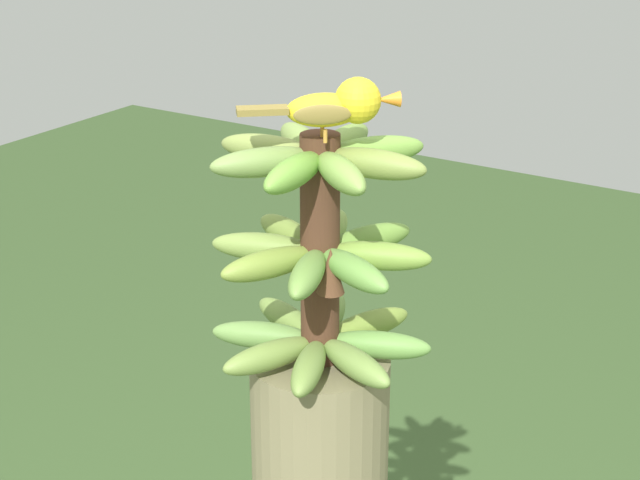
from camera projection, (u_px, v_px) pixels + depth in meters
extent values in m
cylinder|color=#4C2D1E|center=(320.00, 251.00, 1.36)|extent=(0.05, 0.05, 0.31)
ellipsoid|color=#6B9D48|center=(379.00, 345.00, 1.40)|extent=(0.09, 0.14, 0.04)
ellipsoid|color=olive|center=(368.00, 325.00, 1.45)|extent=(0.14, 0.09, 0.04)
ellipsoid|color=olive|center=(330.00, 315.00, 1.48)|extent=(0.14, 0.09, 0.04)
ellipsoid|color=olive|center=(288.00, 319.00, 1.47)|extent=(0.09, 0.14, 0.04)
ellipsoid|color=#6D9849|center=(262.00, 335.00, 1.42)|extent=(0.09, 0.14, 0.04)
ellipsoid|color=olive|center=(269.00, 356.00, 1.37)|extent=(0.14, 0.09, 0.04)
ellipsoid|color=olive|center=(309.00, 368.00, 1.34)|extent=(0.14, 0.09, 0.04)
ellipsoid|color=#789748|center=(355.00, 363.00, 1.35)|extent=(0.09, 0.14, 0.04)
ellipsoid|color=#709945|center=(307.00, 274.00, 1.29)|extent=(0.14, 0.08, 0.04)
ellipsoid|color=#6D9F47|center=(354.00, 271.00, 1.30)|extent=(0.09, 0.14, 0.04)
ellipsoid|color=olive|center=(378.00, 256.00, 1.35)|extent=(0.08, 0.14, 0.04)
ellipsoid|color=olive|center=(368.00, 239.00, 1.40)|extent=(0.14, 0.09, 0.04)
ellipsoid|color=olive|center=(331.00, 231.00, 1.43)|extent=(0.14, 0.08, 0.04)
ellipsoid|color=olive|center=(289.00, 234.00, 1.42)|extent=(0.09, 0.14, 0.04)
ellipsoid|color=olive|center=(263.00, 247.00, 1.38)|extent=(0.08, 0.14, 0.04)
ellipsoid|color=olive|center=(269.00, 264.00, 1.32)|extent=(0.14, 0.09, 0.04)
ellipsoid|color=#6CA23C|center=(294.00, 172.00, 1.25)|extent=(0.14, 0.05, 0.04)
ellipsoid|color=#7AA148|center=(340.00, 173.00, 1.25)|extent=(0.11, 0.13, 0.04)
ellipsoid|color=olive|center=(374.00, 164.00, 1.29)|extent=(0.05, 0.14, 0.04)
ellipsoid|color=#72A13F|center=(374.00, 151.00, 1.34)|extent=(0.13, 0.11, 0.04)
ellipsoid|color=olive|center=(344.00, 142.00, 1.38)|extent=(0.14, 0.05, 0.04)
ellipsoid|color=olive|center=(301.00, 141.00, 1.38)|extent=(0.11, 0.13, 0.04)
ellipsoid|color=olive|center=(269.00, 149.00, 1.34)|extent=(0.05, 0.14, 0.04)
ellipsoid|color=#76944A|center=(264.00, 162.00, 1.29)|extent=(0.13, 0.11, 0.04)
cone|color=brown|center=(331.00, 271.00, 1.33)|extent=(0.04, 0.04, 0.06)
cylinder|color=#C68933|center=(325.00, 136.00, 1.27)|extent=(0.00, 0.00, 0.02)
cylinder|color=#C68933|center=(322.00, 130.00, 1.29)|extent=(0.01, 0.01, 0.02)
ellipsoid|color=yellow|center=(324.00, 110.00, 1.27)|extent=(0.09, 0.10, 0.04)
ellipsoid|color=olive|center=(323.00, 115.00, 1.25)|extent=(0.05, 0.06, 0.02)
ellipsoid|color=olive|center=(317.00, 106.00, 1.29)|extent=(0.05, 0.06, 0.02)
cube|color=olive|center=(262.00, 110.00, 1.26)|extent=(0.06, 0.06, 0.01)
sphere|color=yellow|center=(358.00, 100.00, 1.27)|extent=(0.06, 0.06, 0.06)
sphere|color=black|center=(361.00, 93.00, 1.29)|extent=(0.01, 0.01, 0.01)
cone|color=orange|center=(388.00, 99.00, 1.28)|extent=(0.04, 0.04, 0.02)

